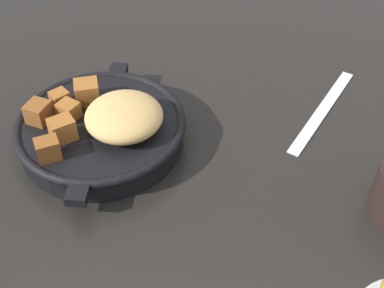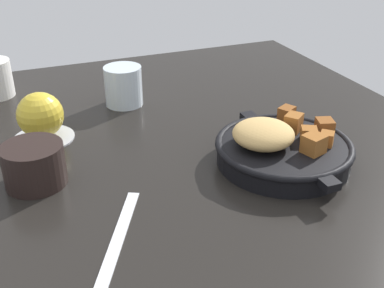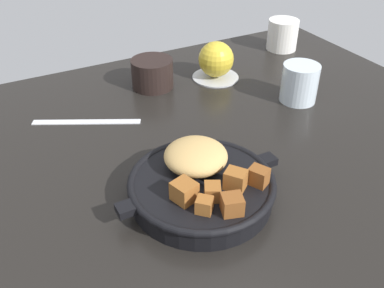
{
  "view_description": "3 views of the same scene",
  "coord_description": "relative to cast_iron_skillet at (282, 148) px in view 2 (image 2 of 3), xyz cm",
  "views": [
    {
      "loc": [
        44.34,
        6.09,
        46.17
      ],
      "look_at": [
        1.2,
        2.24,
        4.97
      ],
      "focal_mm": 47.88,
      "sensor_mm": 36.0,
      "label": 1
    },
    {
      "loc": [
        -60.49,
        28.84,
        39.28
      ],
      "look_at": [
        1.53,
        3.81,
        3.67
      ],
      "focal_mm": 45.37,
      "sensor_mm": 36.0,
      "label": 2
    },
    {
      "loc": [
        -27.33,
        -51.94,
        43.28
      ],
      "look_at": [
        -0.08,
        -0.68,
        3.23
      ],
      "focal_mm": 40.0,
      "sensor_mm": 36.0,
      "label": 3
    }
  ],
  "objects": [
    {
      "name": "ground_plane",
      "position": [
        3.25,
        9.59,
        -3.89
      ],
      "size": [
        116.9,
        88.91,
        2.4
      ],
      "primitive_type": "cube",
      "color": "black"
    },
    {
      "name": "cast_iron_skillet",
      "position": [
        0.0,
        0.0,
        0.0
      ],
      "size": [
        26.15,
        21.87,
        7.3
      ],
      "color": "black",
      "rests_on": "ground_plane"
    },
    {
      "name": "saucer_plate",
      "position": [
        22.76,
        34.28,
        -2.39
      ],
      "size": [
        10.64,
        10.64,
        0.6
      ],
      "primitive_type": "cylinder",
      "color": "#B7BABF",
      "rests_on": "ground_plane"
    },
    {
      "name": "red_apple",
      "position": [
        22.76,
        34.28,
        1.89
      ],
      "size": [
        7.95,
        7.95,
        7.95
      ],
      "primitive_type": "sphere",
      "color": "gold",
      "rests_on": "saucer_plate"
    },
    {
      "name": "butter_knife",
      "position": [
        -9.11,
        29.07,
        -2.51
      ],
      "size": [
        19.18,
        10.85,
        0.36
      ],
      "primitive_type": "cube",
      "rotation": [
        0.0,
        0.0,
        -0.47
      ],
      "color": "silver",
      "rests_on": "ground_plane"
    },
    {
      "name": "coffee_mug_dark",
      "position": [
        8.3,
        37.01,
        0.47
      ],
      "size": [
        9.07,
        9.07,
        6.32
      ],
      "primitive_type": "cylinder",
      "color": "black",
      "rests_on": "ground_plane"
    },
    {
      "name": "water_glass_short",
      "position": [
        32.44,
        17.07,
        1.26
      ],
      "size": [
        7.51,
        7.51,
        7.9
      ],
      "primitive_type": "cylinder",
      "color": "silver",
      "rests_on": "ground_plane"
    }
  ]
}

